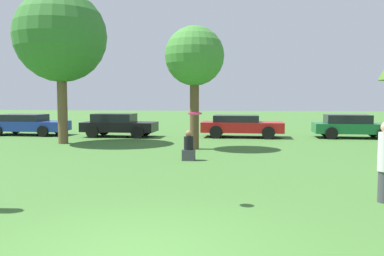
% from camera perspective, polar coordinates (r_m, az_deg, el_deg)
% --- Properties ---
extents(frisbee, '(0.28, 0.28, 0.07)m').
position_cam_1_polar(frisbee, '(7.96, 0.43, 2.11)').
color(frisbee, '#F21E72').
extents(bystander_sitting, '(0.45, 0.37, 1.07)m').
position_cam_1_polar(bystander_sitting, '(13.83, -0.49, -2.92)').
color(bystander_sitting, '#3F3F47').
rests_on(bystander_sitting, ground).
extents(tree_0, '(4.32, 4.32, 7.26)m').
position_cam_1_polar(tree_0, '(20.00, -18.52, 12.43)').
color(tree_0, brown).
rests_on(tree_0, ground).
extents(tree_1, '(2.51, 2.51, 5.22)m').
position_cam_1_polar(tree_1, '(16.83, 0.36, 10.19)').
color(tree_1, brown).
rests_on(tree_1, ground).
extents(parked_car_blue, '(4.61, 2.16, 1.22)m').
position_cam_1_polar(parked_car_blue, '(25.08, -22.80, 0.54)').
color(parked_car_blue, '#1E389E').
rests_on(parked_car_blue, ground).
extents(parked_car_black, '(4.17, 2.02, 1.31)m').
position_cam_1_polar(parked_car_black, '(22.48, -10.68, 0.52)').
color(parked_car_black, black).
rests_on(parked_car_black, ground).
extents(parked_car_red, '(4.55, 2.12, 1.23)m').
position_cam_1_polar(parked_car_red, '(21.99, 7.11, 0.40)').
color(parked_car_red, red).
rests_on(parked_car_red, ground).
extents(parked_car_green, '(4.25, 2.05, 1.28)m').
position_cam_1_polar(parked_car_green, '(23.09, 22.14, 0.29)').
color(parked_car_green, '#196633').
rests_on(parked_car_green, ground).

